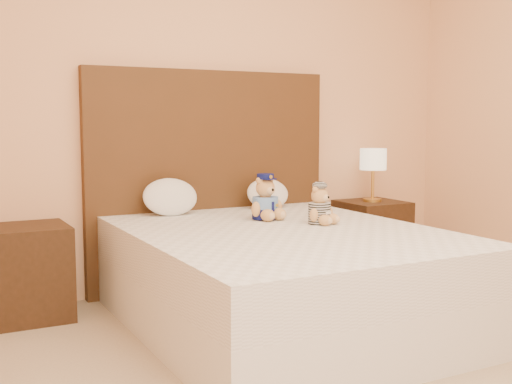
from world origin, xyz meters
TOP-DOWN VIEW (x-y plane):
  - bed at (0.00, 1.20)m, footprint 1.60×2.00m
  - headboard at (0.00, 2.21)m, footprint 1.75×0.08m
  - nightstand_left at (-1.25, 2.00)m, footprint 0.45×0.45m
  - nightstand_right at (1.25, 2.00)m, footprint 0.45×0.45m
  - lamp at (1.25, 2.00)m, footprint 0.20×0.20m
  - teddy_police at (0.09, 1.58)m, footprint 0.28×0.27m
  - teddy_prisoner at (0.29, 1.28)m, footprint 0.26×0.26m
  - pillow_left at (-0.36, 2.03)m, footprint 0.37×0.24m
  - pillow_right at (0.36, 2.03)m, footprint 0.32×0.21m

SIDE VIEW (x-z plane):
  - nightstand_left at x=-1.25m, z-range 0.00..0.55m
  - nightstand_right at x=1.25m, z-range 0.00..0.55m
  - bed at x=0.00m, z-range 0.00..0.55m
  - pillow_right at x=0.36m, z-range 0.55..0.77m
  - teddy_prisoner at x=0.29m, z-range 0.55..0.78m
  - pillow_left at x=-0.36m, z-range 0.55..0.81m
  - teddy_police at x=0.09m, z-range 0.55..0.83m
  - headboard at x=0.00m, z-range 0.00..1.50m
  - lamp at x=1.25m, z-range 0.65..1.05m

